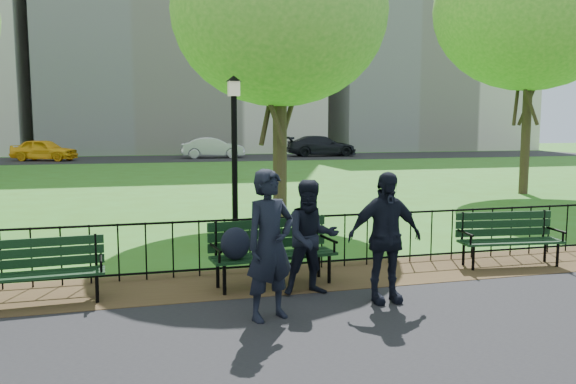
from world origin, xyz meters
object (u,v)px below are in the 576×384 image
object	(u,v)px
tree_near_e	(280,14)
sedan_dark	(321,146)
park_bench_main	(257,244)
person_left	(270,245)
tree_mid_e	(532,8)
person_mid	(311,238)
lamppost	(235,156)
sedan_silver	(213,148)
park_bench_right_a	(508,233)
park_bench_left_a	(39,264)
taxi	(44,150)
person_right	(385,237)

from	to	relation	value
tree_near_e	sedan_dark	distance (m)	30.73
park_bench_main	person_left	world-z (taller)	person_left
tree_mid_e	person_mid	xyz separation A→B (m)	(-10.69, -9.40, -5.49)
park_bench_main	lamppost	world-z (taller)	lamppost
tree_mid_e	sedan_silver	size ratio (longest dim) A/B	1.97
tree_near_e	person_mid	world-z (taller)	tree_near_e
park_bench_right_a	tree_near_e	size ratio (longest dim) A/B	0.25
tree_near_e	sedan_silver	world-z (taller)	tree_near_e
park_bench_left_a	park_bench_main	bearing A→B (deg)	-4.50
lamppost	person_left	xyz separation A→B (m)	(-0.25, -3.94, -0.86)
tree_mid_e	taxi	xyz separation A→B (m)	(-19.09, 24.36, -5.55)
park_bench_main	person_right	xyz separation A→B (m)	(1.50, -1.07, 0.24)
lamppost	person_mid	size ratio (longest dim) A/B	2.04
park_bench_right_a	sedan_silver	size ratio (longest dim) A/B	0.38
tree_near_e	tree_mid_e	size ratio (longest dim) A/B	0.79
park_bench_left_a	tree_mid_e	bearing A→B (deg)	28.24
lamppost	person_left	distance (m)	4.04
tree_mid_e	sedan_dark	xyz separation A→B (m)	(0.96, 25.22, -5.49)
park_bench_main	tree_near_e	bearing A→B (deg)	65.94
tree_mid_e	tree_near_e	bearing A→B (deg)	-160.86
taxi	sedan_dark	world-z (taller)	sedan_dark
person_mid	sedan_silver	distance (m)	34.33
lamppost	taxi	bearing A→B (deg)	104.39
taxi	sedan_silver	distance (m)	11.48
person_mid	park_bench_main	bearing A→B (deg)	143.59
sedan_silver	park_bench_main	bearing A→B (deg)	175.61
park_bench_left_a	lamppost	size ratio (longest dim) A/B	0.51
park_bench_left_a	tree_near_e	xyz separation A→B (m)	(4.67, 5.50, 4.45)
sedan_dark	park_bench_left_a	bearing A→B (deg)	159.13
sedan_dark	person_right	bearing A→B (deg)	166.14
tree_mid_e	taxi	size ratio (longest dim) A/B	2.09
sedan_silver	person_right	bearing A→B (deg)	178.27
park_bench_main	tree_mid_e	xyz separation A→B (m)	(11.36, 8.89, 5.65)
sedan_dark	park_bench_main	bearing A→B (deg)	163.37
park_bench_right_a	park_bench_left_a	bearing A→B (deg)	-172.52
tree_mid_e	park_bench_main	bearing A→B (deg)	-141.96
sedan_dark	sedan_silver	bearing A→B (deg)	96.07
tree_near_e	person_right	xyz separation A→B (m)	(-0.25, -6.62, -4.10)
lamppost	taxi	distance (m)	31.66
park_bench_left_a	tree_mid_e	xyz separation A→B (m)	(14.27, 8.84, 5.77)
tree_near_e	person_right	distance (m)	7.80
sedan_silver	sedan_dark	size ratio (longest dim) A/B	0.84
lamppost	person_mid	bearing A→B (deg)	-80.22
park_bench_right_a	taxi	bearing A→B (deg)	116.25
person_left	taxi	bearing A→B (deg)	80.86
person_mid	person_right	world-z (taller)	person_right
person_right	person_left	bearing A→B (deg)	-169.65
park_bench_main	sedan_dark	size ratio (longest dim) A/B	0.34
person_left	person_mid	size ratio (longest dim) A/B	1.14
lamppost	person_right	bearing A→B (deg)	-69.45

